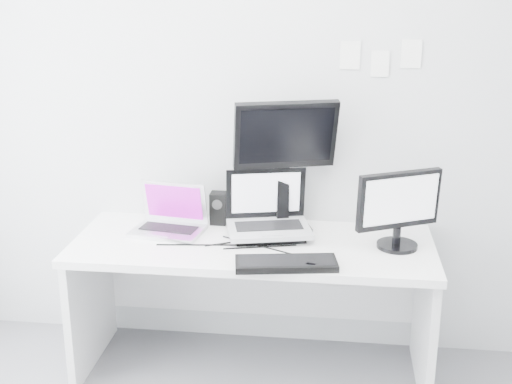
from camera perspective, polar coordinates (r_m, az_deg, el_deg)
back_wall at (r=3.54m, az=0.40°, el=7.24°), size 3.60×0.00×3.60m
desk at (r=3.53m, az=-0.29°, el=-9.75°), size 1.80×0.70×0.73m
macbook at (r=3.48m, az=-7.55°, el=-1.43°), size 0.39×0.32×0.27m
speaker at (r=3.61m, az=-3.17°, el=-1.37°), size 0.10×0.10×0.17m
dell_laptop at (r=3.38m, az=1.12°, el=-1.16°), size 0.48×0.41×0.34m
rear_monitor at (r=3.44m, az=2.40°, el=2.35°), size 0.55×0.33×0.71m
samsung_monitor at (r=3.32m, az=12.02°, el=-1.41°), size 0.48×0.37×0.40m
keyboard at (r=3.10m, az=2.56°, el=-6.06°), size 0.48×0.24×0.03m
mouse at (r=3.07m, az=4.66°, el=-6.28°), size 0.12×0.09×0.03m
wall_note_0 at (r=3.47m, az=7.95°, el=11.37°), size 0.10×0.00×0.14m
wall_note_1 at (r=3.48m, az=10.43°, el=10.61°), size 0.09×0.00×0.13m
wall_note_2 at (r=3.49m, az=12.98°, el=11.29°), size 0.10×0.00×0.14m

